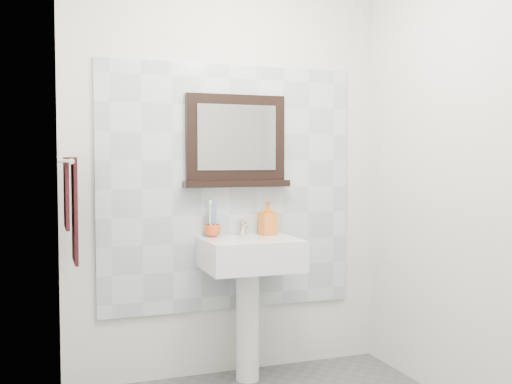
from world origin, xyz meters
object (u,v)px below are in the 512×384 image
soap_dispenser (268,218)px  hand_towel (71,201)px  toothbrush_cup (213,231)px  framed_mirror (236,143)px  pedestal_sink (250,269)px

soap_dispenser → hand_towel: hand_towel is taller
toothbrush_cup → framed_mirror: 0.55m
pedestal_sink → hand_towel: (-1.00, -0.04, 0.43)m
toothbrush_cup → hand_towel: bearing=-167.6°
pedestal_sink → soap_dispenser: size_ratio=4.64×
pedestal_sink → soap_dispenser: (0.16, 0.13, 0.29)m
pedestal_sink → toothbrush_cup: (-0.19, 0.14, 0.22)m
soap_dispenser → framed_mirror: bearing=155.5°
toothbrush_cup → soap_dispenser: 0.35m
pedestal_sink → soap_dispenser: 0.35m
soap_dispenser → toothbrush_cup: bearing=171.2°
pedestal_sink → toothbrush_cup: 0.32m
pedestal_sink → framed_mirror: bearing=98.0°
toothbrush_cup → framed_mirror: framed_mirror is taller
soap_dispenser → hand_towel: size_ratio=0.38×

